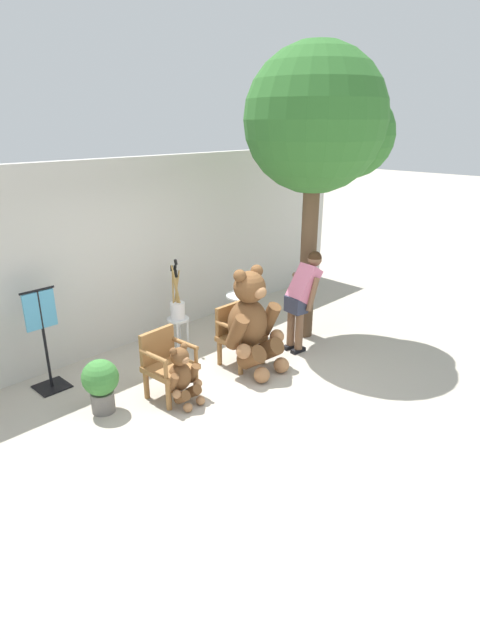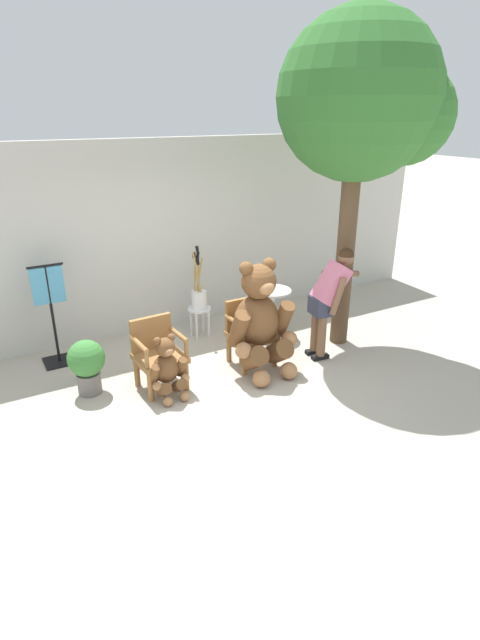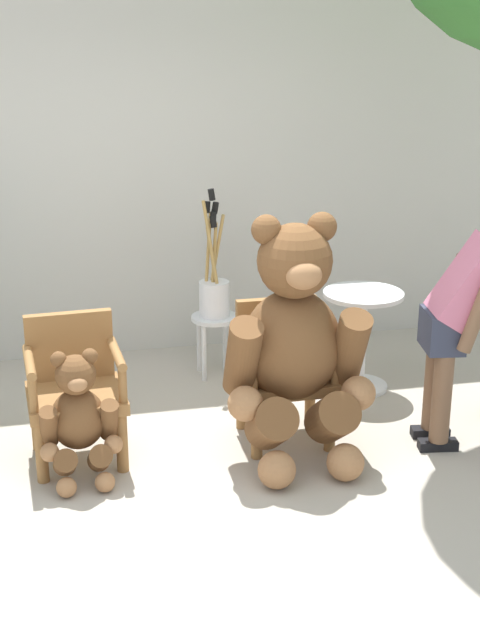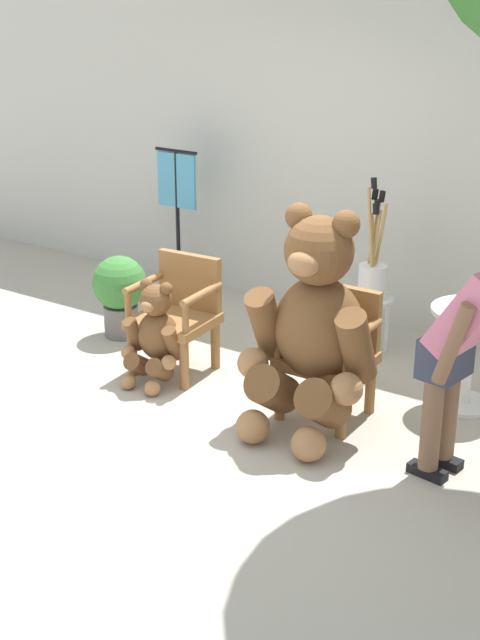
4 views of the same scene
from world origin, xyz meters
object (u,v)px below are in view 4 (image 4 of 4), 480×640
wooden_chair_left (178,311)px  person_visitor (468,338)px  teddy_bear_small (155,334)px  potted_plant (120,290)px  round_side_table (470,346)px  wooden_chair_right (331,349)px  white_stool (371,310)px  brush_bucket (373,273)px  clothing_display_stand (178,221)px  teddy_bear_large (313,325)px

wooden_chair_left → person_visitor: bearing=-8.5°
teddy_bear_small → potted_plant: 0.96m
round_side_table → person_visitor: bearing=-73.0°
wooden_chair_left → potted_plant: 0.83m
wooden_chair_left → wooden_chair_right: size_ratio=1.00×
wooden_chair_left → teddy_bear_small: 0.30m
white_stool → round_side_table: bearing=-26.4°
brush_bucket → potted_plant: (-1.85, -0.82, -0.26)m
teddy_bear_small → clothing_display_stand: clothing_display_stand is taller
wooden_chair_right → person_visitor: person_visitor is taller
white_stool → clothing_display_stand: size_ratio=0.34×
person_visitor → brush_bucket: size_ratio=1.60×
wooden_chair_left → teddy_bear_large: size_ratio=0.58×
potted_plant → white_stool: bearing=23.8°
white_stool → wooden_chair_right: bearing=-78.2°
wooden_chair_right → brush_bucket: brush_bucket is taller
person_visitor → clothing_display_stand: size_ratio=1.10×
brush_bucket → round_side_table: size_ratio=1.31×
white_stool → brush_bucket: bearing=138.4°
white_stool → clothing_display_stand: (-2.01, 0.19, 0.36)m
round_side_table → potted_plant: 2.83m
teddy_bear_large → clothing_display_stand: bearing=145.8°
wooden_chair_right → clothing_display_stand: (-2.24, 1.26, 0.26)m
white_stool → round_side_table: size_ratio=0.64×
round_side_table → teddy_bear_small: bearing=-156.4°
clothing_display_stand → teddy_bear_large: bearing=-34.2°
wooden_chair_left → person_visitor: (2.31, -0.34, 0.44)m
wooden_chair_left → clothing_display_stand: size_ratio=0.63×
teddy_bear_small → teddy_bear_large: bearing=1.0°
teddy_bear_small → clothing_display_stand: (-0.96, 1.54, 0.34)m
teddy_bear_large → potted_plant: (-2.07, 0.52, -0.33)m
wooden_chair_left → teddy_bear_small: bearing=-88.8°
person_visitor → white_stool: bearing=131.4°
potted_plant → clothing_display_stand: 1.07m
potted_plant → teddy_bear_small: bearing=-34.2°
teddy_bear_small → round_side_table: (2.01, 0.88, 0.07)m
person_visitor → round_side_table: bearing=107.0°
white_stool → teddy_bear_large: bearing=-80.5°
clothing_display_stand → brush_bucket: bearing=-5.3°
wooden_chair_left → round_side_table: size_ratio=1.19×
teddy_bear_small → person_visitor: person_visitor is taller
wooden_chair_left → round_side_table: (2.02, 0.59, -0.01)m
white_stool → clothing_display_stand: 2.06m
person_visitor → clothing_display_stand: person_visitor is taller
wooden_chair_right → clothing_display_stand: 2.58m
teddy_bear_large → clothing_display_stand: teddy_bear_large is taller
teddy_bear_small → round_side_table: bearing=23.6°
wooden_chair_left → potted_plant: wooden_chair_left is taller
teddy_bear_large → white_stool: bearing=99.5°
white_stool → brush_bucket: (-0.00, 0.00, 0.30)m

